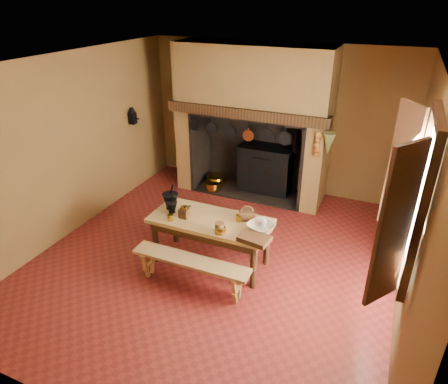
% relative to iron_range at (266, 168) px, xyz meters
% --- Properties ---
extents(floor, '(5.50, 5.50, 0.00)m').
position_rel_iron_range_xyz_m(floor, '(0.04, -2.45, -0.48)').
color(floor, maroon).
rests_on(floor, ground).
extents(ceiling, '(5.50, 5.50, 0.00)m').
position_rel_iron_range_xyz_m(ceiling, '(0.04, -2.45, 2.32)').
color(ceiling, silver).
rests_on(ceiling, back_wall).
extents(back_wall, '(5.00, 0.02, 2.80)m').
position_rel_iron_range_xyz_m(back_wall, '(0.04, 0.30, 0.92)').
color(back_wall, brown).
rests_on(back_wall, floor).
extents(wall_left, '(0.02, 5.50, 2.80)m').
position_rel_iron_range_xyz_m(wall_left, '(-2.46, -2.45, 0.92)').
color(wall_left, brown).
rests_on(wall_left, floor).
extents(wall_right, '(0.02, 5.50, 2.80)m').
position_rel_iron_range_xyz_m(wall_right, '(2.54, -2.45, 0.92)').
color(wall_right, brown).
rests_on(wall_right, floor).
extents(wall_front, '(5.00, 0.02, 2.80)m').
position_rel_iron_range_xyz_m(wall_front, '(0.04, -5.20, 0.92)').
color(wall_front, brown).
rests_on(wall_front, floor).
extents(chimney_breast, '(2.95, 0.96, 2.80)m').
position_rel_iron_range_xyz_m(chimney_breast, '(-0.26, -0.14, 1.33)').
color(chimney_breast, brown).
rests_on(chimney_breast, floor).
extents(iron_range, '(1.12, 0.55, 1.60)m').
position_rel_iron_range_xyz_m(iron_range, '(0.00, 0.00, 0.00)').
color(iron_range, black).
rests_on(iron_range, floor).
extents(hearth_pans, '(0.51, 0.62, 0.20)m').
position_rel_iron_range_xyz_m(hearth_pans, '(-1.01, -0.23, -0.39)').
color(hearth_pans, gold).
rests_on(hearth_pans, floor).
extents(hanging_pans, '(1.92, 0.29, 0.27)m').
position_rel_iron_range_xyz_m(hanging_pans, '(-0.30, -0.64, 0.88)').
color(hanging_pans, black).
rests_on(hanging_pans, chimney_breast).
extents(onion_string, '(0.12, 0.10, 0.46)m').
position_rel_iron_range_xyz_m(onion_string, '(1.04, -0.66, 0.85)').
color(onion_string, '#975B1B').
rests_on(onion_string, chimney_breast).
extents(herb_bunch, '(0.20, 0.20, 0.35)m').
position_rel_iron_range_xyz_m(herb_bunch, '(1.22, -0.66, 0.90)').
color(herb_bunch, '#606731').
rests_on(herb_bunch, chimney_breast).
extents(window, '(0.39, 1.75, 1.76)m').
position_rel_iron_range_xyz_m(window, '(2.39, -2.85, 1.22)').
color(window, white).
rests_on(window, wall_right).
extents(wall_coffee_mill, '(0.23, 0.16, 0.31)m').
position_rel_iron_range_xyz_m(wall_coffee_mill, '(-2.38, -0.90, 1.03)').
color(wall_coffee_mill, black).
rests_on(wall_coffee_mill, wall_left).
extents(work_table, '(1.69, 0.75, 0.73)m').
position_rel_iron_range_xyz_m(work_table, '(0.02, -2.58, 0.13)').
color(work_table, tan).
rests_on(work_table, floor).
extents(bench_front, '(1.62, 0.28, 0.46)m').
position_rel_iron_range_xyz_m(bench_front, '(0.02, -3.20, -0.14)').
color(bench_front, tan).
rests_on(bench_front, floor).
extents(bench_back, '(1.47, 0.26, 0.41)m').
position_rel_iron_range_xyz_m(bench_back, '(0.02, -1.92, -0.17)').
color(bench_back, tan).
rests_on(bench_back, floor).
extents(mortar_large, '(0.23, 0.23, 0.40)m').
position_rel_iron_range_xyz_m(mortar_large, '(-0.64, -2.53, 0.38)').
color(mortar_large, black).
rests_on(mortar_large, work_table).
extents(mortar_small, '(0.17, 0.17, 0.29)m').
position_rel_iron_range_xyz_m(mortar_small, '(-0.57, -2.63, 0.34)').
color(mortar_small, black).
rests_on(mortar_small, work_table).
extents(coffee_grinder, '(0.18, 0.13, 0.21)m').
position_rel_iron_range_xyz_m(coffee_grinder, '(-0.34, -2.68, 0.33)').
color(coffee_grinder, '#3D2013').
rests_on(coffee_grinder, work_table).
extents(brass_mug_a, '(0.08, 0.08, 0.09)m').
position_rel_iron_range_xyz_m(brass_mug_a, '(-0.47, -2.84, 0.29)').
color(brass_mug_a, gold).
rests_on(brass_mug_a, work_table).
extents(brass_mug_b, '(0.09, 0.09, 0.09)m').
position_rel_iron_range_xyz_m(brass_mug_b, '(0.40, -2.48, 0.30)').
color(brass_mug_b, gold).
rests_on(brass_mug_b, work_table).
extents(mixing_bowl, '(0.45, 0.45, 0.09)m').
position_rel_iron_range_xyz_m(mixing_bowl, '(0.75, -2.56, 0.29)').
color(mixing_bowl, '#C0B494').
rests_on(mixing_bowl, work_table).
extents(stoneware_crock, '(0.16, 0.16, 0.15)m').
position_rel_iron_range_xyz_m(stoneware_crock, '(0.28, -2.85, 0.32)').
color(stoneware_crock, brown).
rests_on(stoneware_crock, work_table).
extents(glass_jar, '(0.09, 0.09, 0.13)m').
position_rel_iron_range_xyz_m(glass_jar, '(0.77, -2.48, 0.31)').
color(glass_jar, beige).
rests_on(glass_jar, work_table).
extents(wicker_basket, '(0.27, 0.24, 0.21)m').
position_rel_iron_range_xyz_m(wicker_basket, '(0.48, -2.37, 0.32)').
color(wicker_basket, '#492A16').
rests_on(wicker_basket, work_table).
extents(wooden_tray, '(0.42, 0.33, 0.07)m').
position_rel_iron_range_xyz_m(wooden_tray, '(0.77, -2.85, 0.28)').
color(wooden_tray, '#3D2013').
rests_on(wooden_tray, work_table).
extents(brass_cup, '(0.18, 0.18, 0.11)m').
position_rel_iron_range_xyz_m(brass_cup, '(0.31, -2.88, 0.30)').
color(brass_cup, gold).
rests_on(brass_cup, work_table).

